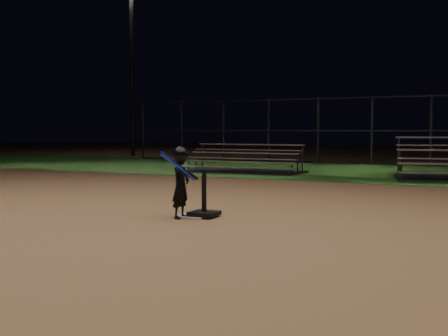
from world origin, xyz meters
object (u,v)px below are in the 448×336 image
home_plate (194,216)px  batting_tee (204,208)px  bleacher_left (244,167)px  light_pole_left (131,55)px  child_batter (181,180)px

home_plate → batting_tee: (0.16, 0.03, 0.12)m
home_plate → bleacher_left: 8.35m
batting_tee → light_pole_left: 19.83m
bleacher_left → batting_tee: bearing=-70.7°
bleacher_left → home_plate: bearing=-71.8°
batting_tee → bleacher_left: (-2.91, 7.85, 0.04)m
bleacher_left → light_pole_left: size_ratio=0.42×
home_plate → bleacher_left: size_ratio=0.13×
bleacher_left → light_pole_left: light_pole_left is taller
light_pole_left → child_batter: bearing=-51.8°
child_batter → light_pole_left: size_ratio=0.12×
home_plate → child_batter: size_ratio=0.44×
light_pole_left → bleacher_left: bearing=-37.4°
child_batter → light_pole_left: (-11.91, 15.15, 4.40)m
batting_tee → child_batter: child_batter is taller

